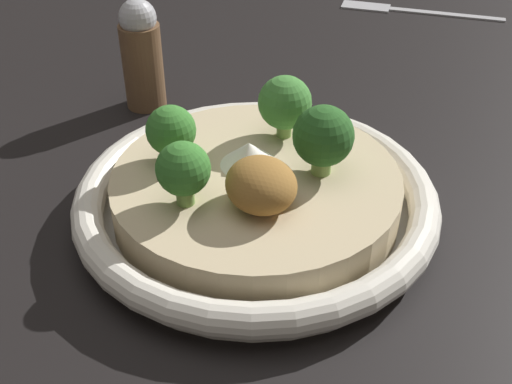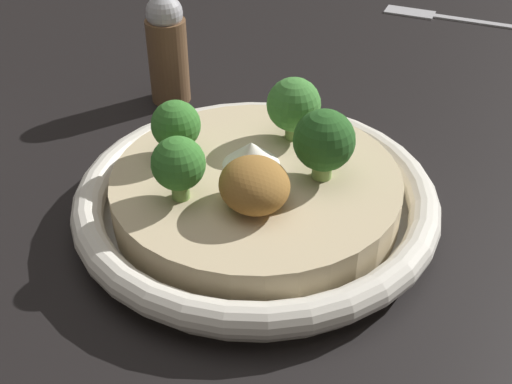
% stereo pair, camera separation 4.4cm
% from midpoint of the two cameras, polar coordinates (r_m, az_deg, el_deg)
% --- Properties ---
extents(ground_plane, '(6.00, 6.00, 0.00)m').
position_cam_midpoint_polar(ground_plane, '(0.46, -2.78, -2.31)').
color(ground_plane, black).
extents(risotto_bowl, '(0.25, 0.25, 0.04)m').
position_cam_midpoint_polar(risotto_bowl, '(0.45, -2.84, -0.54)').
color(risotto_bowl, silver).
rests_on(risotto_bowl, ground_plane).
extents(cheese_sprinkle, '(0.04, 0.04, 0.02)m').
position_cam_midpoint_polar(cheese_sprinkle, '(0.44, -3.39, 3.34)').
color(cheese_sprinkle, white).
rests_on(cheese_sprinkle, risotto_bowl).
extents(crispy_onion_garnish, '(0.05, 0.04, 0.03)m').
position_cam_midpoint_polar(crispy_onion_garnish, '(0.40, -2.73, 0.53)').
color(crispy_onion_garnish, olive).
rests_on(crispy_onion_garnish, risotto_bowl).
extents(broccoli_back_left, '(0.04, 0.04, 0.05)m').
position_cam_midpoint_polar(broccoli_back_left, '(0.47, -0.17, 7.80)').
color(broccoli_back_left, '#84A856').
rests_on(broccoli_back_left, risotto_bowl).
extents(broccoli_front_right, '(0.03, 0.03, 0.04)m').
position_cam_midpoint_polar(broccoli_front_right, '(0.40, -9.66, 1.83)').
color(broccoli_front_right, '#759E4C').
rests_on(broccoli_front_right, risotto_bowl).
extents(broccoli_back, '(0.04, 0.04, 0.05)m').
position_cam_midpoint_polar(broccoli_back, '(0.42, 3.01, 4.80)').
color(broccoli_back, '#84A856').
rests_on(broccoli_back, risotto_bowl).
extents(broccoli_front_left, '(0.03, 0.03, 0.04)m').
position_cam_midpoint_polar(broccoli_front_left, '(0.45, -10.42, 5.20)').
color(broccoli_front_left, '#668E47').
rests_on(broccoli_front_left, risotto_bowl).
extents(fork_utensil, '(0.13, 0.17, 0.00)m').
position_cam_midpoint_polar(fork_utensil, '(0.83, 11.44, 15.60)').
color(fork_utensil, '#B7B7BC').
rests_on(fork_utensil, ground_plane).
extents(pepper_shaker, '(0.04, 0.04, 0.10)m').
position_cam_midpoint_polar(pepper_shaker, '(0.59, -12.32, 11.80)').
color(pepper_shaker, brown).
rests_on(pepper_shaker, ground_plane).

